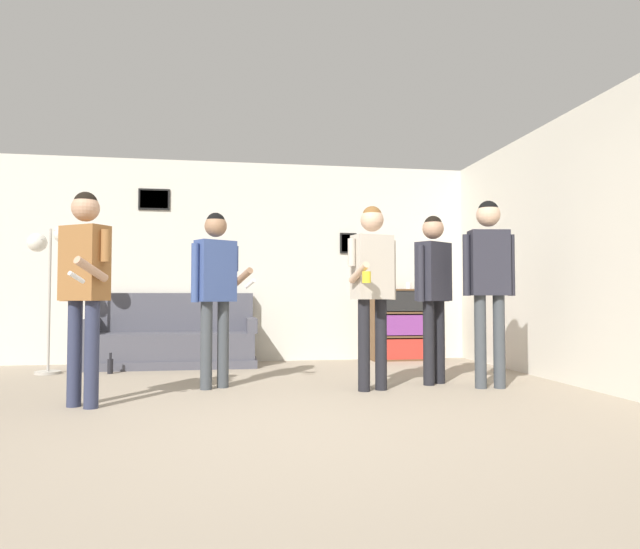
# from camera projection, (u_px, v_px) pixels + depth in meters

# --- Properties ---
(ground_plane) EXTENTS (20.00, 20.00, 0.00)m
(ground_plane) POSITION_uv_depth(u_px,v_px,m) (282.00, 437.00, 3.50)
(ground_plane) COLOR gray
(wall_back) EXTENTS (8.37, 0.08, 2.70)m
(wall_back) POSITION_uv_depth(u_px,v_px,m) (253.00, 261.00, 7.76)
(wall_back) COLOR silver
(wall_back) RESTS_ON ground_plane
(wall_right) EXTENTS (0.06, 6.63, 2.70)m
(wall_right) POSITION_uv_depth(u_px,v_px,m) (544.00, 252.00, 6.13)
(wall_right) COLOR silver
(wall_right) RESTS_ON ground_plane
(couch) EXTENTS (2.07, 0.80, 0.92)m
(couch) POSITION_uv_depth(u_px,v_px,m) (173.00, 342.00, 7.15)
(couch) COLOR #4C4C56
(couch) RESTS_ON ground_plane
(bookshelf) EXTENTS (0.89, 0.30, 0.98)m
(bookshelf) POSITION_uv_depth(u_px,v_px,m) (403.00, 325.00, 7.83)
(bookshelf) COLOR brown
(bookshelf) RESTS_ON ground_plane
(floor_lamp) EXTENTS (0.49, 0.28, 1.69)m
(floor_lamp) POSITION_uv_depth(u_px,v_px,m) (50.00, 256.00, 6.46)
(floor_lamp) COLOR #ADA89E
(floor_lamp) RESTS_ON ground_plane
(person_player_foreground_left) EXTENTS (0.43, 0.60, 1.69)m
(person_player_foreground_left) POSITION_uv_depth(u_px,v_px,m) (84.00, 274.00, 4.48)
(person_player_foreground_left) COLOR #2D334C
(person_player_foreground_left) RESTS_ON ground_plane
(person_player_foreground_center) EXTENTS (0.60, 0.37, 1.67)m
(person_player_foreground_center) POSITION_uv_depth(u_px,v_px,m) (215.00, 280.00, 5.41)
(person_player_foreground_center) COLOR #3D4247
(person_player_foreground_center) RESTS_ON ground_plane
(person_watcher_holding_cup) EXTENTS (0.49, 0.51, 1.71)m
(person_watcher_holding_cup) POSITION_uv_depth(u_px,v_px,m) (372.00, 276.00, 5.28)
(person_watcher_holding_cup) COLOR black
(person_watcher_holding_cup) RESTS_ON ground_plane
(person_spectator_near_bookshelf) EXTENTS (0.42, 0.37, 1.68)m
(person_spectator_near_bookshelf) POSITION_uv_depth(u_px,v_px,m) (433.00, 280.00, 5.68)
(person_spectator_near_bookshelf) COLOR black
(person_spectator_near_bookshelf) RESTS_ON ground_plane
(person_spectator_far_right) EXTENTS (0.50, 0.25, 1.78)m
(person_spectator_far_right) POSITION_uv_depth(u_px,v_px,m) (489.00, 271.00, 5.43)
(person_spectator_far_right) COLOR #3D4247
(person_spectator_far_right) RESTS_ON ground_plane
(bottle_on_floor) EXTENTS (0.06, 0.06, 0.24)m
(bottle_on_floor) POSITION_uv_depth(u_px,v_px,m) (110.00, 366.00, 6.42)
(bottle_on_floor) COLOR black
(bottle_on_floor) RESTS_ON ground_plane
(drinking_cup) EXTENTS (0.07, 0.07, 0.10)m
(drinking_cup) POSITION_uv_depth(u_px,v_px,m) (409.00, 286.00, 7.87)
(drinking_cup) COLOR white
(drinking_cup) RESTS_ON bookshelf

